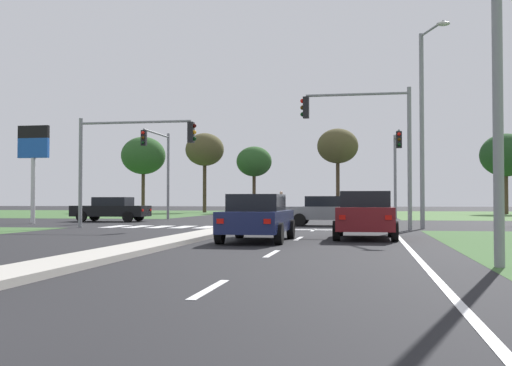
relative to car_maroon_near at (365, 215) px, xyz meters
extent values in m
plane|color=black|center=(-5.71, 12.84, -0.81)|extent=(200.00, 200.00, 0.00)
cube|color=#385B2D|center=(-31.21, 37.34, -0.80)|extent=(35.00, 35.00, 0.01)
cube|color=#ADA89E|center=(-5.71, -6.16, -0.74)|extent=(1.20, 22.00, 0.14)
cube|color=gray|center=(-5.71, 37.84, -0.74)|extent=(1.20, 36.00, 0.14)
cube|color=silver|center=(-2.21, -12.42, -0.80)|extent=(0.14, 2.00, 0.01)
cube|color=silver|center=(-2.21, -6.42, -0.80)|extent=(0.14, 2.00, 0.01)
cube|color=silver|center=(-2.21, -0.42, -0.80)|extent=(0.14, 2.00, 0.01)
cube|color=silver|center=(-2.21, 5.58, -0.80)|extent=(0.14, 2.00, 0.01)
cube|color=silver|center=(1.14, -5.16, -0.80)|extent=(0.14, 24.00, 0.01)
cube|color=silver|center=(-1.91, 5.84, -0.80)|extent=(6.40, 0.50, 0.01)
cube|color=silver|center=(-12.11, 7.64, -0.80)|extent=(0.70, 2.80, 0.01)
cube|color=silver|center=(-10.96, 7.64, -0.80)|extent=(0.70, 2.80, 0.01)
cube|color=silver|center=(-9.81, 7.64, -0.80)|extent=(0.70, 2.80, 0.01)
cube|color=silver|center=(-8.66, 7.64, -0.80)|extent=(0.70, 2.80, 0.01)
cube|color=silver|center=(-7.51, 7.64, -0.80)|extent=(0.70, 2.80, 0.01)
cube|color=silver|center=(-6.36, 7.64, -0.80)|extent=(0.70, 2.80, 0.01)
cube|color=silver|center=(-5.21, 7.64, -0.80)|extent=(0.70, 2.80, 0.01)
cube|color=silver|center=(-4.06, 7.64, -0.80)|extent=(0.70, 2.80, 0.01)
cube|color=maroon|center=(0.00, 0.03, -0.12)|extent=(1.81, 4.21, 0.75)
cube|color=black|center=(0.00, -0.12, 0.52)|extent=(1.59, 1.94, 0.52)
cube|color=red|center=(-0.69, -2.09, -0.04)|extent=(0.20, 0.04, 0.14)
cube|color=red|center=(0.69, -2.09, -0.04)|extent=(0.20, 0.04, 0.14)
cylinder|color=black|center=(-0.90, 1.38, -0.49)|extent=(0.22, 0.64, 0.64)
cylinder|color=black|center=(0.90, 1.38, -0.49)|extent=(0.22, 0.64, 0.64)
cylinder|color=black|center=(-0.90, -1.32, -0.49)|extent=(0.22, 0.64, 0.64)
cylinder|color=black|center=(0.90, -1.32, -0.49)|extent=(0.22, 0.64, 0.64)
cube|color=slate|center=(-1.79, 10.47, -0.16)|extent=(4.53, 1.81, 0.66)
cube|color=black|center=(-1.94, 10.47, 0.43)|extent=(2.08, 1.59, 0.52)
cube|color=red|center=(-4.08, 11.15, -0.09)|extent=(0.04, 0.20, 0.14)
cube|color=red|center=(-4.08, 9.78, -0.09)|extent=(0.04, 0.20, 0.14)
cylinder|color=black|center=(-0.34, 11.37, -0.49)|extent=(0.64, 0.22, 0.64)
cylinder|color=black|center=(-0.34, 9.56, -0.49)|extent=(0.64, 0.22, 0.64)
cylinder|color=black|center=(-3.24, 11.37, -0.49)|extent=(0.64, 0.22, 0.64)
cylinder|color=black|center=(-3.24, 9.56, -0.49)|extent=(0.64, 0.22, 0.64)
cube|color=#BCAD8E|center=(-7.89, 24.30, -0.11)|extent=(1.83, 4.52, 0.75)
cube|color=black|center=(-7.89, 24.45, 0.52)|extent=(1.61, 2.08, 0.52)
cube|color=red|center=(-7.19, 26.58, -0.04)|extent=(0.20, 0.04, 0.14)
cube|color=red|center=(-8.58, 26.58, -0.04)|extent=(0.20, 0.04, 0.14)
cylinder|color=black|center=(-6.97, 22.86, -0.49)|extent=(0.22, 0.64, 0.64)
cylinder|color=black|center=(-8.80, 22.86, -0.49)|extent=(0.22, 0.64, 0.64)
cylinder|color=black|center=(-6.97, 25.75, -0.49)|extent=(0.22, 0.64, 0.64)
cylinder|color=black|center=(-8.80, 25.75, -0.49)|extent=(0.22, 0.64, 0.64)
cube|color=black|center=(-15.32, 14.47, -0.16)|extent=(4.58, 1.81, 0.65)
cube|color=black|center=(-15.17, 14.47, 0.42)|extent=(2.11, 1.60, 0.52)
cube|color=red|center=(-13.01, 13.78, -0.10)|extent=(0.04, 0.20, 0.14)
cube|color=red|center=(-13.01, 15.15, -0.10)|extent=(0.04, 0.20, 0.14)
cylinder|color=black|center=(-16.79, 13.56, -0.49)|extent=(0.64, 0.22, 0.64)
cylinder|color=black|center=(-16.79, 15.37, -0.49)|extent=(0.64, 0.22, 0.64)
cylinder|color=black|center=(-13.85, 13.56, -0.49)|extent=(0.64, 0.22, 0.64)
cylinder|color=black|center=(-13.85, 15.37, -0.49)|extent=(0.64, 0.22, 0.64)
cube|color=#161E47|center=(-3.34, -1.92, -0.17)|extent=(1.76, 4.53, 0.64)
cube|color=black|center=(-3.34, -2.07, 0.41)|extent=(1.55, 2.08, 0.52)
cube|color=red|center=(-4.01, -4.21, -0.11)|extent=(0.20, 0.04, 0.14)
cube|color=red|center=(-2.67, -4.21, -0.11)|extent=(0.20, 0.04, 0.14)
cylinder|color=black|center=(-4.22, -0.47, -0.49)|extent=(0.22, 0.64, 0.64)
cylinder|color=black|center=(-2.46, -0.47, -0.49)|extent=(0.22, 0.64, 0.64)
cylinder|color=black|center=(-4.22, -3.37, -0.49)|extent=(0.22, 0.64, 0.64)
cylinder|color=black|center=(-2.46, -3.37, -0.49)|extent=(0.22, 0.64, 0.64)
cylinder|color=gray|center=(1.89, 19.44, 1.94)|extent=(0.18, 0.18, 5.50)
cylinder|color=gray|center=(1.89, 17.03, 4.45)|extent=(0.12, 4.82, 0.12)
cube|color=black|center=(1.89, 14.63, 3.92)|extent=(0.32, 0.26, 0.95)
sphere|color=red|center=(1.89, 14.47, 4.22)|extent=(0.20, 0.20, 0.20)
sphere|color=#3A2405|center=(1.89, 14.47, 3.92)|extent=(0.20, 0.20, 0.20)
sphere|color=black|center=(1.89, 14.47, 3.62)|extent=(0.20, 0.20, 0.20)
cylinder|color=gray|center=(1.89, 6.24, 2.29)|extent=(0.18, 0.18, 6.20)
cylinder|color=gray|center=(-0.34, 6.24, 5.14)|extent=(4.47, 0.12, 0.12)
cube|color=black|center=(-2.58, 6.24, 4.62)|extent=(0.26, 0.32, 0.95)
sphere|color=red|center=(-2.74, 6.24, 4.92)|extent=(0.20, 0.20, 0.20)
sphere|color=#3A2405|center=(-2.74, 6.24, 4.62)|extent=(0.20, 0.20, 0.20)
sphere|color=black|center=(-2.74, 6.24, 4.32)|extent=(0.20, 0.20, 0.20)
cylinder|color=gray|center=(-13.31, 19.44, 2.13)|extent=(0.18, 0.18, 5.88)
cylinder|color=gray|center=(-13.31, 17.07, 4.82)|extent=(0.12, 4.74, 0.12)
cube|color=black|center=(-13.31, 14.71, 4.30)|extent=(0.32, 0.26, 0.95)
sphere|color=red|center=(-13.31, 14.55, 4.60)|extent=(0.20, 0.20, 0.20)
sphere|color=#3A2405|center=(-13.31, 14.55, 4.30)|extent=(0.20, 0.20, 0.20)
sphere|color=black|center=(-13.31, 14.55, 4.00)|extent=(0.20, 0.20, 0.20)
cylinder|color=gray|center=(-13.31, 6.24, 1.79)|extent=(0.18, 0.18, 5.19)
cylinder|color=gray|center=(-10.60, 6.24, 4.14)|extent=(5.42, 0.12, 0.12)
cube|color=black|center=(-7.89, 6.24, 3.61)|extent=(0.26, 0.32, 0.95)
sphere|color=#360503|center=(-7.73, 6.24, 3.91)|extent=(0.20, 0.20, 0.20)
sphere|color=orange|center=(-7.73, 6.24, 3.61)|extent=(0.20, 0.20, 0.20)
sphere|color=black|center=(-7.73, 6.24, 3.31)|extent=(0.20, 0.20, 0.20)
cylinder|color=gray|center=(2.53, 7.58, 3.62)|extent=(0.20, 0.20, 8.86)
cylinder|color=gray|center=(2.89, 6.49, 7.95)|extent=(0.80, 2.22, 0.10)
ellipsoid|color=#B2B2A8|center=(3.24, 5.39, 7.85)|extent=(0.56, 0.28, 0.20)
cylinder|color=#335184|center=(-5.87, 22.24, -0.28)|extent=(0.16, 0.16, 0.77)
cylinder|color=#4C4C4C|center=(-5.87, 22.24, 0.50)|extent=(0.34, 0.34, 0.80)
sphere|color=tan|center=(-5.87, 22.24, 1.02)|extent=(0.23, 0.23, 0.23)
cylinder|color=silver|center=(-18.18, 10.46, 1.02)|extent=(0.24, 0.24, 3.65)
cube|color=#194CA5|center=(-18.18, 10.46, 3.39)|extent=(1.80, 0.24, 1.10)
cube|color=black|center=(-18.18, 10.46, 4.29)|extent=(1.80, 0.24, 0.70)
cylinder|color=#423323|center=(-23.98, 43.27, 1.64)|extent=(0.38, 0.38, 4.89)
ellipsoid|color=#285123|center=(-23.98, 43.27, 5.41)|extent=(4.83, 4.83, 4.11)
cylinder|color=#423323|center=(-17.10, 43.50, 2.02)|extent=(0.39, 0.39, 5.66)
ellipsoid|color=#4C4728|center=(-17.10, 43.50, 5.99)|extent=(4.16, 4.16, 3.54)
cylinder|color=#423323|center=(-11.44, 42.27, 1.37)|extent=(0.35, 0.35, 4.35)
ellipsoid|color=#285123|center=(-11.44, 42.27, 4.56)|extent=(3.69, 3.69, 3.14)
cylinder|color=#423323|center=(-2.84, 43.91, 2.10)|extent=(0.39, 0.39, 5.82)
ellipsoid|color=#4C4728|center=(-2.84, 43.91, 6.20)|extent=(4.30, 4.30, 3.65)
cylinder|color=#423323|center=(13.15, 40.64, 1.34)|extent=(0.37, 0.37, 4.29)
ellipsoid|color=#1E421E|center=(13.15, 40.64, 4.80)|extent=(4.80, 4.80, 4.08)
camera|label=1|loc=(0.01, -21.10, 0.47)|focal=43.35mm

